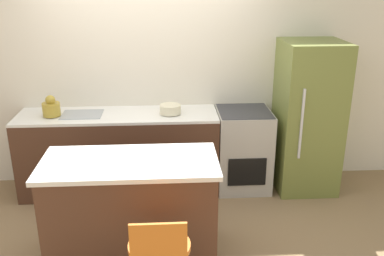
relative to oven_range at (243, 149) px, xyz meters
name	(u,v)px	position (x,y,z in m)	size (l,w,h in m)	color
ground_plane	(149,202)	(-1.09, -0.33, -0.47)	(14.00, 14.00, 0.00)	#8E704C
wall_back	(147,74)	(-1.09, 0.34, 0.83)	(8.00, 0.06, 2.60)	silver
back_counter	(120,153)	(-1.42, 0.00, 0.00)	(2.22, 0.61, 0.94)	#4C2D1E
kitchen_island	(132,209)	(-1.20, -1.26, 0.00)	(1.49, 0.71, 0.93)	#4C2D1E
oven_range	(243,149)	(0.00, 0.00, 0.00)	(0.61, 0.63, 0.94)	#B7B2A8
refrigerator	(308,117)	(0.72, -0.03, 0.39)	(0.67, 0.71, 1.72)	olive
kettle	(51,108)	(-2.13, -0.03, 0.56)	(0.19, 0.19, 0.23)	#B29333
mixing_bowl	(170,109)	(-0.84, -0.03, 0.52)	(0.23, 0.23, 0.10)	beige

